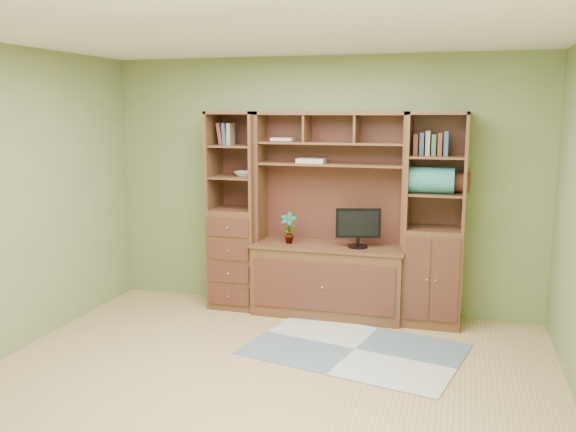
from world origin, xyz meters
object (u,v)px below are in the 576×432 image
(left_tower, at_px, (236,211))
(right_tower, at_px, (435,220))
(center_hutch, at_px, (329,216))
(monitor, at_px, (358,221))

(left_tower, height_order, right_tower, same)
(center_hutch, bearing_deg, monitor, -6.59)
(center_hutch, xyz_separation_m, monitor, (0.30, -0.03, -0.03))
(left_tower, relative_size, right_tower, 1.00)
(monitor, bearing_deg, center_hutch, 158.82)
(right_tower, height_order, monitor, right_tower)
(right_tower, relative_size, monitor, 3.83)
(right_tower, bearing_deg, center_hutch, -177.77)
(center_hutch, bearing_deg, left_tower, 177.71)
(right_tower, distance_m, monitor, 0.73)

